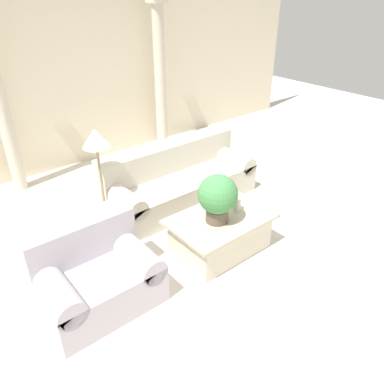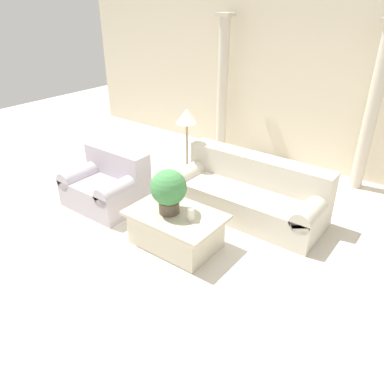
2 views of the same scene
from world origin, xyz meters
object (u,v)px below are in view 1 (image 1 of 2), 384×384
loveseat (94,272)px  floor_lamp (96,146)px  coffee_table (220,233)px  sofa_long (178,180)px  potted_plant (218,196)px

loveseat → floor_lamp: floor_lamp is taller
loveseat → floor_lamp: (0.69, 1.08, 0.82)m
coffee_table → floor_lamp: (-0.83, 1.30, 0.92)m
sofa_long → floor_lamp: bearing=178.0°
loveseat → coffee_table: (1.52, -0.22, -0.10)m
loveseat → potted_plant: size_ratio=1.94×
sofa_long → floor_lamp: (-1.16, 0.04, 0.83)m
sofa_long → loveseat: same height
sofa_long → loveseat: size_ratio=2.00×
loveseat → floor_lamp: 1.53m
potted_plant → sofa_long: bearing=71.9°
potted_plant → loveseat: bearing=170.5°
sofa_long → loveseat: bearing=-150.7°
potted_plant → floor_lamp: bearing=119.4°
loveseat → coffee_table: bearing=-8.3°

